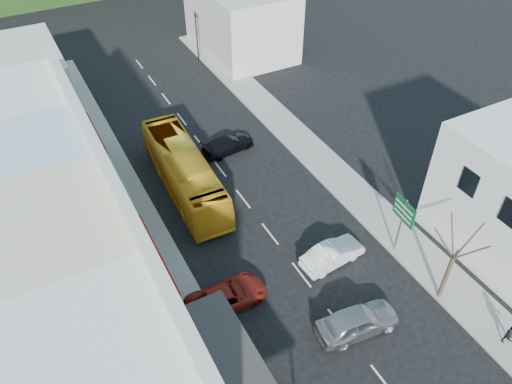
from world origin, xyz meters
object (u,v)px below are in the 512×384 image
(car_silver, at_px, (357,322))
(car_red, at_px, (227,296))
(car_white, at_px, (332,254))
(street_tree, at_px, (453,258))
(direction_sign, at_px, (400,226))
(pedestrian_left, at_px, (161,288))
(bus, at_px, (184,173))
(traffic_signal, at_px, (197,37))

(car_silver, xyz_separation_m, car_red, (-5.58, 5.00, 0.00))
(car_white, bearing_deg, street_tree, -148.27)
(car_white, distance_m, direction_sign, 4.54)
(car_white, relative_size, pedestrian_left, 2.59)
(car_silver, xyz_separation_m, street_tree, (5.72, -0.49, 2.74))
(bus, distance_m, car_white, 12.29)
(bus, distance_m, car_silver, 16.23)
(bus, bearing_deg, car_white, -61.30)
(pedestrian_left, distance_m, direction_sign, 15.06)
(car_red, relative_size, pedestrian_left, 2.71)
(bus, bearing_deg, car_red, -97.20)
(car_red, distance_m, pedestrian_left, 3.86)
(bus, height_order, car_red, bus)
(car_white, distance_m, pedestrian_left, 10.73)
(bus, height_order, car_silver, bus)
(car_red, relative_size, traffic_signal, 0.86)
(car_red, relative_size, direction_sign, 1.06)
(pedestrian_left, distance_m, traffic_signal, 30.82)
(bus, bearing_deg, direction_sign, -49.25)
(pedestrian_left, bearing_deg, traffic_signal, -9.86)
(car_silver, bearing_deg, street_tree, -89.21)
(direction_sign, bearing_deg, car_white, 170.04)
(car_silver, relative_size, traffic_signal, 0.83)
(pedestrian_left, xyz_separation_m, direction_sign, (14.61, -3.43, 1.18))
(direction_sign, distance_m, traffic_signal, 30.84)
(bus, xyz_separation_m, car_red, (-1.78, -10.76, -0.85))
(car_white, bearing_deg, traffic_signal, -12.62)
(car_red, xyz_separation_m, street_tree, (11.30, -5.48, 2.74))
(direction_sign, relative_size, traffic_signal, 0.82)
(street_tree, bearing_deg, car_red, 154.12)
(bus, xyz_separation_m, direction_sign, (9.62, -12.07, 0.63))
(car_silver, xyz_separation_m, traffic_signal, (5.22, 34.52, 1.96))
(bus, height_order, direction_sign, direction_sign)
(street_tree, bearing_deg, direction_sign, 88.63)
(bus, xyz_separation_m, pedestrian_left, (-4.99, -8.64, -0.55))
(bus, distance_m, car_red, 10.94)
(car_white, bearing_deg, bus, 20.67)
(car_silver, distance_m, car_red, 7.49)
(car_silver, bearing_deg, bus, 19.19)
(car_white, xyz_separation_m, car_red, (-7.25, 0.21, 0.00))
(car_red, distance_m, street_tree, 12.86)
(pedestrian_left, distance_m, street_tree, 16.56)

